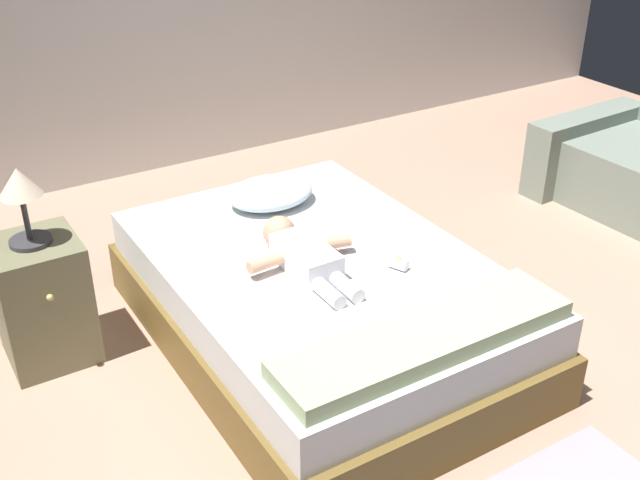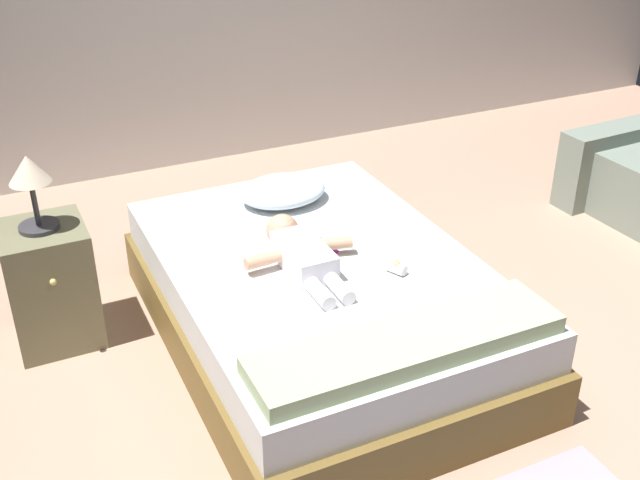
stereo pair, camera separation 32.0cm
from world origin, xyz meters
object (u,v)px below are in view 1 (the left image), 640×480
Objects in this scene: toothbrush at (324,244)px; baby_bottle at (398,263)px; baby at (302,254)px; pillow at (270,193)px; nightstand at (43,301)px; bed at (320,302)px; lamp at (20,191)px.

toothbrush is 0.38m from baby_bottle.
pillow is at bearing 73.98° from baby.
baby_bottle is at bearing -30.32° from nightstand.
pillow reaches higher than bed.
lamp is (0.00, 0.00, 0.53)m from nightstand.
baby is 1.16m from nightstand.
baby is at bearing -149.57° from toothbrush.
pillow is 4.50× the size of baby_bottle.
bed is at bearing -26.41° from lamp.
pillow is at bearing 3.32° from lamp.
bed is 0.68m from pillow.
nightstand is 1.69× the size of lamp.
baby_bottle is (0.34, -0.24, -0.03)m from baby.
baby_bottle is (1.34, -0.79, 0.17)m from nightstand.
pillow is at bearing 82.46° from bed.
pillow is at bearing 90.23° from toothbrush.
toothbrush is (0.18, 0.10, -0.05)m from baby.
lamp is (-1.00, 0.55, 0.32)m from baby.
lamp reaches higher than bed.
baby is 0.21m from toothbrush.
bed is 2.96× the size of baby.
bed is 3.34× the size of nightstand.
lamp reaches higher than nightstand.
toothbrush is at bearing -20.54° from nightstand.
nightstand is at bearing -90.00° from lamp.
nightstand is at bearing 153.60° from bed.
baby_bottle reaches higher than bed.
nightstand is at bearing -176.68° from pillow.
pillow is at bearing 3.32° from nightstand.
bed is 1.23m from nightstand.
baby is 0.42m from baby_bottle.
baby_bottle is at bearing -30.33° from lamp.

